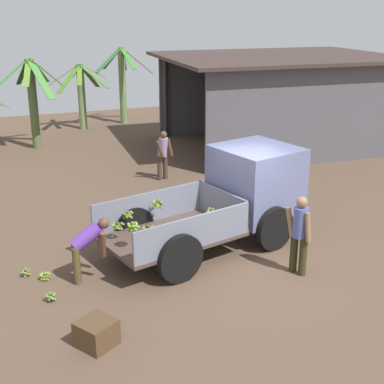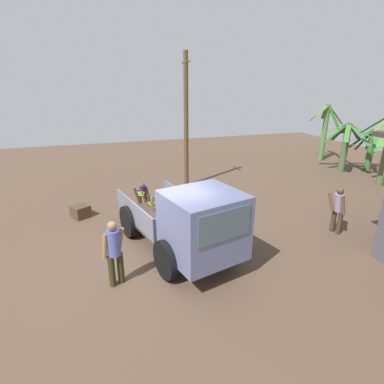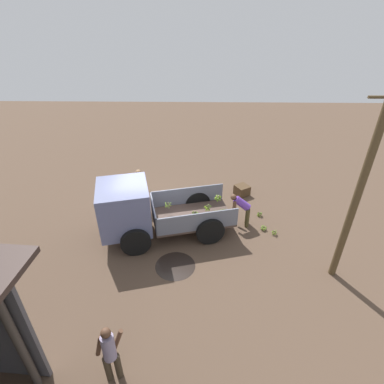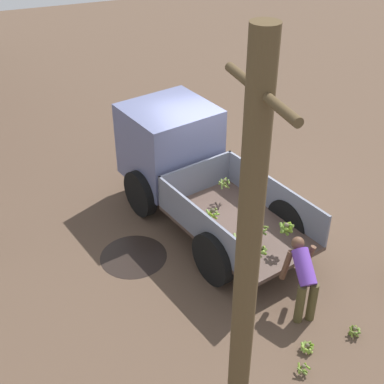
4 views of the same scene
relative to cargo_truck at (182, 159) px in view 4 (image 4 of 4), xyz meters
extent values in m
plane|color=brown|center=(-0.48, -0.83, -1.13)|extent=(36.00, 36.00, 0.00)
cylinder|color=black|center=(-1.35, 1.49, -1.13)|extent=(1.29, 1.29, 0.01)
cube|color=#4D3A32|center=(-1.85, -0.47, -0.59)|extent=(3.17, 2.41, 0.08)
cube|color=slate|center=(-2.06, 0.37, -0.21)|extent=(2.75, 0.74, 0.69)
cube|color=slate|center=(-1.64, -1.30, -0.21)|extent=(2.75, 0.74, 0.69)
cube|color=slate|center=(-0.50, -0.13, -0.21)|extent=(0.48, 1.74, 0.69)
cube|color=slate|center=(0.44, 0.11, 0.18)|extent=(2.03, 2.09, 1.62)
cube|color=#4C606B|center=(1.25, 0.31, 0.50)|extent=(0.37, 1.36, 0.71)
cylinder|color=black|center=(-0.03, 0.94, -0.63)|extent=(1.02, 0.46, 1.00)
cylinder|color=black|center=(0.42, -0.85, -0.63)|extent=(1.02, 0.46, 1.00)
cylinder|color=black|center=(-2.49, 0.33, -0.63)|extent=(1.02, 0.46, 1.00)
cylinder|color=black|center=(-2.04, -1.46, -0.63)|extent=(1.02, 0.46, 1.00)
sphere|color=brown|center=(-0.97, -0.56, -0.09)|extent=(0.07, 0.07, 0.07)
cylinder|color=#87A94C|center=(-0.95, -0.50, -0.17)|extent=(0.17, 0.08, 0.17)
cylinder|color=olive|center=(-1.02, -0.49, -0.14)|extent=(0.18, 0.15, 0.11)
cylinder|color=olive|center=(-1.02, -0.57, -0.18)|extent=(0.07, 0.15, 0.19)
cylinder|color=olive|center=(-1.01, -0.64, -0.14)|extent=(0.20, 0.11, 0.12)
cylinder|color=olive|center=(-0.93, -0.60, -0.18)|extent=(0.13, 0.13, 0.19)
cylinder|color=olive|center=(-0.89, -0.55, -0.15)|extent=(0.06, 0.20, 0.14)
sphere|color=brown|center=(-2.80, -0.91, 0.00)|extent=(0.09, 0.09, 0.09)
cylinder|color=olive|center=(-2.77, -0.98, -0.05)|extent=(0.21, 0.13, 0.12)
cylinder|color=#7FA724|center=(-2.73, -0.94, -0.05)|extent=(0.13, 0.20, 0.13)
cylinder|color=#6EA323|center=(-2.75, -0.88, -0.08)|extent=(0.13, 0.16, 0.19)
cylinder|color=olive|center=(-2.78, -0.83, -0.05)|extent=(0.21, 0.09, 0.13)
cylinder|color=olive|center=(-2.84, -0.86, -0.08)|extent=(0.16, 0.15, 0.18)
cylinder|color=olive|center=(-2.86, -0.92, -0.07)|extent=(0.09, 0.19, 0.17)
cylinder|color=olive|center=(-2.83, -0.97, -0.06)|extent=(0.20, 0.13, 0.15)
sphere|color=#413B2A|center=(-2.97, -0.33, -0.20)|extent=(0.09, 0.09, 0.09)
cylinder|color=olive|center=(-3.00, -0.28, -0.28)|extent=(0.16, 0.13, 0.17)
cylinder|color=#50751A|center=(-3.04, -0.32, -0.25)|extent=(0.07, 0.20, 0.13)
cylinder|color=olive|center=(-3.03, -0.38, -0.24)|extent=(0.17, 0.18, 0.11)
cylinder|color=olive|center=(-2.96, -0.39, -0.27)|extent=(0.18, 0.06, 0.16)
cylinder|color=olive|center=(-2.92, -0.37, -0.27)|extent=(0.14, 0.16, 0.17)
cylinder|color=olive|center=(-2.89, -0.29, -0.24)|extent=(0.12, 0.20, 0.11)
cylinder|color=olive|center=(-2.93, -0.26, -0.26)|extent=(0.19, 0.13, 0.14)
sphere|color=#4B4431|center=(-2.67, -0.08, -0.09)|extent=(0.08, 0.08, 0.08)
cylinder|color=#8AA74A|center=(-2.66, -0.01, -0.13)|extent=(0.19, 0.08, 0.11)
cylinder|color=olive|center=(-2.72, -0.04, -0.15)|extent=(0.14, 0.15, 0.15)
cylinder|color=#5C8720|center=(-2.74, -0.11, -0.13)|extent=(0.10, 0.19, 0.11)
cylinder|color=olive|center=(-2.68, -0.15, -0.15)|extent=(0.18, 0.06, 0.14)
cylinder|color=#86AB25|center=(-2.63, -0.11, -0.16)|extent=(0.13, 0.14, 0.17)
cylinder|color=olive|center=(-2.62, -0.05, -0.16)|extent=(0.11, 0.16, 0.16)
sphere|color=brown|center=(-1.95, 0.12, 0.01)|extent=(0.09, 0.09, 0.09)
cylinder|color=olive|center=(-2.01, 0.07, -0.05)|extent=(0.14, 0.18, 0.13)
cylinder|color=olive|center=(-1.95, 0.06, -0.07)|extent=(0.15, 0.05, 0.18)
cylinder|color=olive|center=(-1.89, 0.10, -0.06)|extent=(0.09, 0.18, 0.16)
cylinder|color=olive|center=(-1.91, 0.15, -0.07)|extent=(0.12, 0.14, 0.18)
cylinder|color=olive|center=(-1.96, 0.19, -0.05)|extent=(0.19, 0.07, 0.12)
cylinder|color=#84A523|center=(-2.01, 0.14, -0.06)|extent=(0.11, 0.17, 0.16)
sphere|color=#413B2A|center=(-2.41, -0.63, -0.23)|extent=(0.09, 0.09, 0.09)
cylinder|color=#5C7931|center=(-2.49, -0.62, -0.30)|extent=(0.06, 0.19, 0.16)
cylinder|color=olive|center=(-2.47, -0.69, -0.29)|extent=(0.18, 0.16, 0.14)
cylinder|color=olive|center=(-2.38, -0.71, -0.28)|extent=(0.21, 0.12, 0.12)
cylinder|color=olive|center=(-2.36, -0.63, -0.32)|extent=(0.05, 0.16, 0.20)
cylinder|color=#7EA522|center=(-2.36, -0.57, -0.29)|extent=(0.18, 0.16, 0.15)
cylinder|color=olive|center=(-2.44, -0.58, -0.32)|extent=(0.16, 0.11, 0.19)
cylinder|color=brown|center=(-6.23, 1.69, 1.78)|extent=(0.20, 0.20, 5.82)
cylinder|color=brown|center=(-6.23, 1.69, 4.24)|extent=(0.97, 0.07, 0.07)
cylinder|color=#332E17|center=(0.35, -2.13, -0.73)|extent=(0.20, 0.20, 0.80)
cylinder|color=#332E17|center=(0.27, -1.92, -0.73)|extent=(0.20, 0.20, 0.80)
cylinder|color=#4D599D|center=(0.31, -2.02, -0.02)|extent=(0.38, 0.38, 0.62)
sphere|color=#8C6746|center=(0.31, -2.02, 0.40)|extent=(0.23, 0.23, 0.23)
cylinder|color=#8C6746|center=(0.35, -2.22, -0.05)|extent=(0.16, 0.20, 0.60)
cylinder|color=#8C6746|center=(0.17, -1.86, -0.05)|extent=(0.19, 0.26, 0.60)
cylinder|color=#494123|center=(-3.90, -0.62, -0.75)|extent=(0.17, 0.17, 0.77)
cylinder|color=#494123|center=(-3.93, -0.83, -0.75)|extent=(0.17, 0.17, 0.77)
cylinder|color=#6B3DB1|center=(-3.68, -0.76, -0.19)|extent=(0.68, 0.37, 0.58)
sphere|color=brown|center=(-3.35, -0.80, 0.05)|extent=(0.22, 0.22, 0.22)
cylinder|color=brown|center=(-3.40, -0.60, -0.32)|extent=(0.13, 0.21, 0.58)
cylinder|color=brown|center=(-3.42, -0.99, -0.31)|extent=(0.13, 0.27, 0.57)
sphere|color=brown|center=(-4.51, -0.43, -1.00)|extent=(0.07, 0.07, 0.07)
cylinder|color=#8DAE3E|center=(-4.57, -0.41, -1.06)|extent=(0.08, 0.16, 0.13)
cylinder|color=#80A33A|center=(-4.56, -0.46, -1.05)|extent=(0.12, 0.16, 0.12)
cylinder|color=olive|center=(-4.51, -0.49, -1.06)|extent=(0.16, 0.05, 0.14)
cylinder|color=#608A1D|center=(-4.47, -0.48, -1.05)|extent=(0.16, 0.12, 0.12)
cylinder|color=olive|center=(-4.44, -0.45, -1.04)|extent=(0.09, 0.17, 0.10)
cylinder|color=#819F43|center=(-4.46, -0.39, -1.05)|extent=(0.13, 0.15, 0.12)
cylinder|color=#85AE3F|center=(-4.49, -0.36, -1.04)|extent=(0.17, 0.08, 0.10)
cylinder|color=olive|center=(-4.55, -0.37, -1.04)|extent=(0.16, 0.12, 0.10)
sphere|color=brown|center=(-4.84, -0.16, -0.98)|extent=(0.07, 0.07, 0.07)
cylinder|color=#597E1B|center=(-4.80, -0.16, -1.05)|extent=(0.05, 0.13, 0.15)
cylinder|color=olive|center=(-4.82, -0.10, -1.03)|extent=(0.16, 0.09, 0.11)
cylinder|color=olive|center=(-4.89, -0.11, -1.02)|extent=(0.15, 0.13, 0.09)
cylinder|color=olive|center=(-4.88, -0.17, -1.05)|extent=(0.07, 0.12, 0.15)
cylinder|color=olive|center=(-4.84, -0.22, -1.03)|extent=(0.16, 0.03, 0.10)
sphere|color=brown|center=(-4.50, -1.31, -0.98)|extent=(0.07, 0.07, 0.07)
cylinder|color=#55732A|center=(-4.56, -1.32, -1.03)|extent=(0.07, 0.17, 0.12)
cylinder|color=olive|center=(-4.54, -1.37, -1.02)|extent=(0.16, 0.12, 0.09)
cylinder|color=#7D9E41|center=(-4.48, -1.36, -1.05)|extent=(0.15, 0.08, 0.15)
cylinder|color=olive|center=(-4.45, -1.31, -1.05)|extent=(0.05, 0.13, 0.16)
cylinder|color=#597921|center=(-4.46, -1.28, -1.05)|extent=(0.11, 0.13, 0.15)
cylinder|color=olive|center=(-4.49, -1.26, -1.05)|extent=(0.14, 0.05, 0.15)
cylinder|color=olive|center=(-4.55, -1.27, -1.03)|extent=(0.12, 0.15, 0.12)
camera|label=1|loc=(-5.27, -10.29, 4.02)|focal=50.00mm
camera|label=2|loc=(6.59, -2.16, 3.41)|focal=28.00mm
camera|label=3|loc=(-2.03, 8.45, 5.83)|focal=28.00mm
camera|label=4|loc=(-9.07, 3.26, 5.61)|focal=50.00mm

